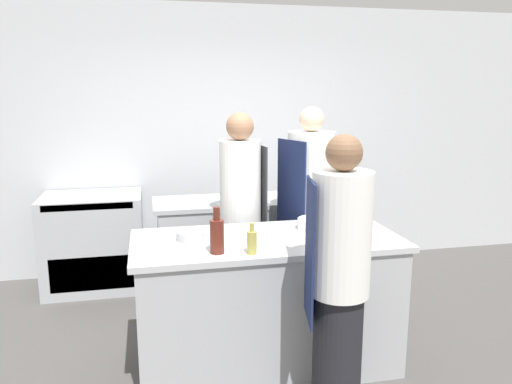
% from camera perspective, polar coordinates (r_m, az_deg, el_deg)
% --- Properties ---
extents(ground_plane, '(16.00, 16.00, 0.00)m').
position_cam_1_polar(ground_plane, '(3.81, 1.18, -18.88)').
color(ground_plane, '#4C4947').
extents(wall_back, '(8.00, 0.06, 2.80)m').
position_cam_1_polar(wall_back, '(5.40, -4.03, 5.93)').
color(wall_back, silver).
rests_on(wall_back, ground_plane).
extents(prep_counter, '(1.83, 0.83, 0.94)m').
position_cam_1_polar(prep_counter, '(3.59, 1.21, -12.40)').
color(prep_counter, '#A8AAAF').
rests_on(prep_counter, ground_plane).
extents(pass_counter, '(1.98, 0.61, 0.94)m').
position_cam_1_polar(pass_counter, '(4.78, 0.51, -6.21)').
color(pass_counter, '#A8AAAF').
rests_on(pass_counter, ground_plane).
extents(oven_range, '(0.94, 0.67, 0.93)m').
position_cam_1_polar(oven_range, '(5.18, -18.02, -5.43)').
color(oven_range, '#A8AAAF').
rests_on(oven_range, ground_plane).
extents(chef_at_prep_near, '(0.38, 0.37, 1.70)m').
position_cam_1_polar(chef_at_prep_near, '(2.94, 9.45, -10.07)').
color(chef_at_prep_near, black).
rests_on(chef_at_prep_near, ground_plane).
extents(chef_at_stove, '(0.36, 0.35, 1.76)m').
position_cam_1_polar(chef_at_stove, '(4.13, -1.74, -3.01)').
color(chef_at_stove, black).
rests_on(chef_at_stove, ground_plane).
extents(chef_at_pass_far, '(0.45, 0.44, 1.80)m').
position_cam_1_polar(chef_at_pass_far, '(4.20, 6.11, -2.68)').
color(chef_at_pass_far, black).
rests_on(chef_at_pass_far, ground_plane).
extents(bottle_olive_oil, '(0.06, 0.06, 0.20)m').
position_cam_1_polar(bottle_olive_oil, '(3.08, -0.47, -5.69)').
color(bottle_olive_oil, '#B2A84C').
rests_on(bottle_olive_oil, prep_counter).
extents(bottle_vinegar, '(0.08, 0.08, 0.26)m').
position_cam_1_polar(bottle_vinegar, '(3.82, 12.04, -2.11)').
color(bottle_vinegar, '#2D5175').
rests_on(bottle_vinegar, prep_counter).
extents(bottle_wine, '(0.08, 0.08, 0.26)m').
position_cam_1_polar(bottle_wine, '(3.80, 9.59, -2.14)').
color(bottle_wine, '#19471E').
rests_on(bottle_wine, prep_counter).
extents(bottle_cooking_oil, '(0.09, 0.09, 0.29)m').
position_cam_1_polar(bottle_cooking_oil, '(3.10, -4.48, -4.91)').
color(bottle_cooking_oil, '#5B2319').
rests_on(bottle_cooking_oil, prep_counter).
extents(bowl_mixing_large, '(0.24, 0.24, 0.08)m').
position_cam_1_polar(bowl_mixing_large, '(3.66, 6.69, -3.63)').
color(bowl_mixing_large, white).
rests_on(bowl_mixing_large, prep_counter).
extents(bowl_prep_small, '(0.19, 0.19, 0.06)m').
position_cam_1_polar(bowl_prep_small, '(3.41, -7.47, -4.95)').
color(bowl_prep_small, '#B7BABC').
rests_on(bowl_prep_small, prep_counter).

